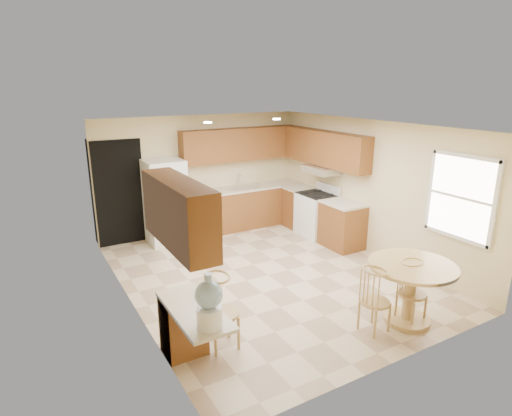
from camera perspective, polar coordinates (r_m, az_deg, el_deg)
floor at (r=7.35m, az=1.62°, el=-8.93°), size 5.50×5.50×0.00m
ceiling at (r=6.67m, az=1.80°, el=10.86°), size 4.50×5.50×0.02m
wall_back at (r=9.29m, az=-7.25°, el=4.52°), size 4.50×0.02×2.50m
wall_front at (r=4.92m, az=18.89°, el=-7.18°), size 4.50×0.02×2.50m
wall_left at (r=6.09m, az=-16.66°, el=-2.44°), size 0.02×5.50×2.50m
wall_right at (r=8.28m, az=15.10°, el=2.61°), size 0.02×5.50×2.50m
doorway at (r=8.81m, az=-17.69°, el=1.88°), size 0.90×0.02×2.10m
base_cab_back at (r=9.59m, az=-1.56°, el=0.00°), size 2.75×0.60×0.87m
counter_back at (r=9.47m, az=-1.58°, el=2.64°), size 2.75×0.63×0.04m
base_cab_right_a at (r=9.66m, az=5.75°, el=0.04°), size 0.60×0.59×0.87m
counter_right_a at (r=9.54m, az=5.82°, el=2.66°), size 0.63×0.59×0.04m
base_cab_right_b at (r=8.58m, az=11.40°, el=-2.34°), size 0.60×0.80×0.87m
counter_right_b at (r=8.45m, az=11.57°, el=0.59°), size 0.63×0.80×0.04m
upper_cab_back at (r=9.41m, az=-2.03°, el=8.50°), size 2.75×0.33×0.70m
upper_cab_right at (r=8.94m, az=9.14°, el=7.88°), size 0.33×2.42×0.70m
upper_cab_left at (r=4.48m, az=-10.29°, el=-0.67°), size 0.33×1.40×0.70m
sink at (r=9.46m, az=-1.72°, el=2.75°), size 0.78×0.44×0.01m
range_hood at (r=8.93m, az=8.71°, el=5.09°), size 0.50×0.76×0.14m
desk_pedestal at (r=5.36m, az=-9.64°, el=-15.15°), size 0.48×0.42×0.72m
desk_top at (r=4.85m, az=-8.23°, el=-13.34°), size 0.50×1.20×0.04m
window at (r=7.06m, az=25.68°, el=1.30°), size 0.06×1.12×1.30m
can_light_a at (r=7.50m, az=-6.46°, el=11.27°), size 0.14×0.14×0.02m
can_light_b at (r=8.16m, az=2.76°, el=11.76°), size 0.14×0.14×0.02m
refrigerator at (r=8.75m, az=-11.99°, el=0.81°), size 0.75×0.73×1.69m
stove at (r=9.12m, az=8.09°, el=-0.81°), size 0.65×0.76×1.09m
dining_table at (r=6.14m, az=19.90°, el=-9.59°), size 1.15×1.15×0.85m
chair_table_a at (r=5.77m, az=16.28°, el=-11.26°), size 0.38×0.50×0.87m
chair_table_b at (r=6.14m, az=20.76°, el=-10.03°), size 0.38×0.38×0.85m
chair_desk at (r=5.22m, az=-4.13°, el=-13.07°), size 0.42×0.54×0.95m
water_crock at (r=4.38m, az=-6.27°, el=-12.55°), size 0.28×0.28×0.58m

